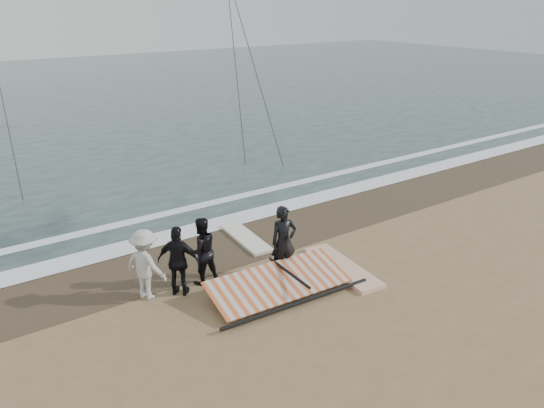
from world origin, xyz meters
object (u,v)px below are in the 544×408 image
at_px(sail_rig, 273,284).
at_px(board_white, 342,267).
at_px(board_cream, 246,238).
at_px(man_main, 284,241).

bearing_deg(sail_rig, board_white, -3.33).
bearing_deg(sail_rig, board_cream, 70.36).
xyz_separation_m(man_main, board_cream, (0.31, 2.30, -0.87)).
bearing_deg(board_white, sail_rig, -176.75).
height_order(man_main, board_cream, man_main).
relative_size(board_white, board_cream, 1.15).
height_order(man_main, sail_rig, man_main).
bearing_deg(man_main, board_cream, 96.20).
relative_size(man_main, board_white, 0.69).
bearing_deg(man_main, board_white, -11.93).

